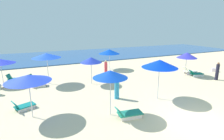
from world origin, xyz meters
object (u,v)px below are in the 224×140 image
at_px(umbrella_7, 91,60).
at_px(umbrella_2, 0,61).
at_px(beachgoer_0, 106,69).
at_px(beachgoer_2, 117,89).
at_px(lounge_chair_0_1, 38,84).
at_px(umbrella_1, 28,78).
at_px(umbrella_6, 160,64).
at_px(lounge_chair_1_0, 23,106).
at_px(lounge_chair_2_0, 14,79).
at_px(umbrella_3, 187,55).
at_px(umbrella_4, 110,74).
at_px(beachgoer_3, 217,72).
at_px(lounge_chair_4_0, 128,113).
at_px(cooler_box_0, 214,70).
at_px(umbrella_0, 47,56).
at_px(lounge_chair_3_0, 196,74).
at_px(lounge_chair_3_1, 189,71).
at_px(umbrella_5, 109,52).
at_px(lounge_chair_0_0, 35,79).

bearing_deg(umbrella_7, umbrella_2, 155.67).
distance_m(beachgoer_0, beachgoer_2, 5.71).
distance_m(lounge_chair_0_1, umbrella_1, 5.67).
distance_m(umbrella_1, umbrella_6, 7.96).
height_order(lounge_chair_1_0, umbrella_7, umbrella_7).
relative_size(lounge_chair_2_0, umbrella_3, 0.61).
bearing_deg(umbrella_1, beachgoer_0, 40.83).
xyz_separation_m(umbrella_4, umbrella_6, (3.90, 0.73, 0.09)).
distance_m(beachgoer_2, beachgoer_3, 10.37).
relative_size(lounge_chair_4_0, cooler_box_0, 3.10).
height_order(lounge_chair_0_1, umbrella_2, umbrella_2).
bearing_deg(beachgoer_0, umbrella_7, 58.02).
relative_size(umbrella_6, beachgoer_0, 1.70).
height_order(umbrella_0, umbrella_7, umbrella_0).
height_order(lounge_chair_4_0, beachgoer_2, beachgoer_2).
distance_m(umbrella_0, umbrella_1, 5.93).
height_order(lounge_chair_4_0, cooler_box_0, lounge_chair_4_0).
bearing_deg(umbrella_7, umbrella_6, -57.64).
distance_m(umbrella_7, cooler_box_0, 13.86).
height_order(beachgoer_3, cooler_box_0, beachgoer_3).
xyz_separation_m(umbrella_2, lounge_chair_2_0, (0.83, 0.41, -1.76)).
height_order(umbrella_6, cooler_box_0, umbrella_6).
relative_size(umbrella_1, beachgoer_2, 1.58).
bearing_deg(umbrella_0, lounge_chair_3_0, -15.11).
height_order(umbrella_1, lounge_chair_1_0, umbrella_1).
bearing_deg(umbrella_3, lounge_chair_4_0, -151.92).
xyz_separation_m(umbrella_0, umbrella_6, (6.53, -6.56, 0.00)).
height_order(lounge_chair_3_1, beachgoer_3, beachgoer_3).
distance_m(lounge_chair_4_0, beachgoer_0, 8.42).
bearing_deg(lounge_chair_3_1, umbrella_4, 125.53).
relative_size(lounge_chair_4_0, beachgoer_0, 0.95).
height_order(umbrella_1, lounge_chair_3_1, umbrella_1).
height_order(umbrella_5, beachgoer_0, umbrella_5).
relative_size(umbrella_7, beachgoer_0, 1.45).
relative_size(umbrella_1, lounge_chair_3_1, 1.63).
distance_m(lounge_chair_0_0, cooler_box_0, 18.60).
distance_m(umbrella_1, beachgoer_0, 9.15).
relative_size(umbrella_3, umbrella_7, 1.00).
bearing_deg(beachgoer_3, umbrella_0, 80.61).
height_order(umbrella_4, beachgoer_2, umbrella_4).
height_order(umbrella_2, umbrella_7, umbrella_7).
height_order(lounge_chair_2_0, lounge_chair_4_0, lounge_chair_2_0).
bearing_deg(lounge_chair_2_0, lounge_chair_3_1, -84.37).
xyz_separation_m(lounge_chair_0_0, lounge_chair_3_0, (14.65, -4.75, 0.02)).
bearing_deg(lounge_chair_2_0, cooler_box_0, -83.02).
height_order(lounge_chair_0_1, umbrella_7, umbrella_7).
xyz_separation_m(umbrella_0, lounge_chair_3_1, (13.73, -2.71, -2.20)).
bearing_deg(lounge_chair_2_0, umbrella_7, -98.60).
bearing_deg(beachgoer_2, umbrella_3, -40.51).
bearing_deg(beachgoer_3, umbrella_4, 110.53).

